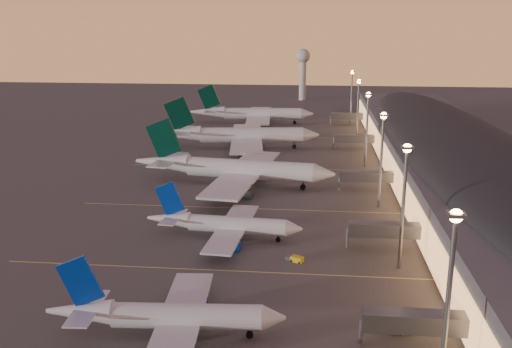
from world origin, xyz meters
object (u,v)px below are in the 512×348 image
Objects in this scene: airliner_wide_near at (232,169)px; airliner_narrow_south at (166,316)px; airliner_wide_far at (252,114)px; baggage_tug_c at (295,259)px; airliner_narrow_north at (224,224)px; baggage_tug_b at (402,330)px; radar_tower at (303,66)px; airliner_wide_mid at (237,135)px.

airliner_narrow_south is at bearing -81.43° from airliner_wide_near.
airliner_wide_far is 14.75× the size of baggage_tug_c.
airliner_narrow_north is 52.06m from baggage_tug_b.
airliner_wide_near is 1.94× the size of radar_tower.
airliner_narrow_south is 291.48m from radar_tower.
airliner_narrow_south is at bearing -93.39° from airliner_wide_mid.
radar_tower is (14.54, 290.54, 18.34)m from airliner_narrow_south.
radar_tower is at bearing 92.67° from airliner_wide_near.
airliner_narrow_south is 37.84m from baggage_tug_b.
airliner_wide_near is at bearing 99.80° from airliner_narrow_north.
airliner_wide_near reaches higher than baggage_tug_b.
airliner_wide_far is (-6.03, 109.86, -0.19)m from airliner_wide_near.
baggage_tug_b is at bearing -43.33° from airliner_narrow_north.
airliner_narrow_north is 0.56× the size of airliner_wide_mid.
airliner_wide_mid reaches higher than airliner_narrow_north.
radar_tower reaches higher than airliner_narrow_north.
airliner_wide_near is (-4.30, 44.44, 1.81)m from airliner_narrow_north.
airliner_wide_mid is (-7.42, 139.88, 1.83)m from airliner_narrow_south.
radar_tower is at bearing 75.28° from airliner_wide_mid.
radar_tower reaches higher than airliner_wide_near.
airliner_narrow_south is 43.23m from airliner_narrow_north.
airliner_wide_mid reaches higher than baggage_tug_b.
radar_tower is 7.89× the size of baggage_tug_c.
airliner_narrow_south is at bearing -91.44° from airliner_wide_far.
radar_tower reaches higher than baggage_tug_c.
airliner_narrow_north reaches higher than baggage_tug_b.
airliner_wide_far is at bearing -103.59° from radar_tower.
airliner_wide_near is at bearing -90.43° from airliner_wide_mid.
baggage_tug_b is at bearing -57.28° from airliner_wide_near.
airliner_wide_near is at bearing 138.02° from baggage_tug_c.
radar_tower is (21.96, 150.66, 16.51)m from airliner_wide_mid.
radar_tower is 8.70× the size of baggage_tug_b.
airliner_wide_far reaches higher than airliner_narrow_south.
radar_tower is 259.71m from baggage_tug_c.
airliner_wide_near is at bearing 110.69° from baggage_tug_b.
radar_tower is 287.47m from baggage_tug_b.
airliner_wide_mid reaches higher than airliner_wide_far.
airliner_narrow_south reaches higher than airliner_narrow_north.
airliner_wide_far is 16.27× the size of baggage_tug_b.
airliner_narrow_south is at bearing -177.45° from baggage_tug_b.
baggage_tug_c is at bearing -61.90° from airliner_wide_near.
airliner_wide_near is 0.97× the size of airliner_wide_mid.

